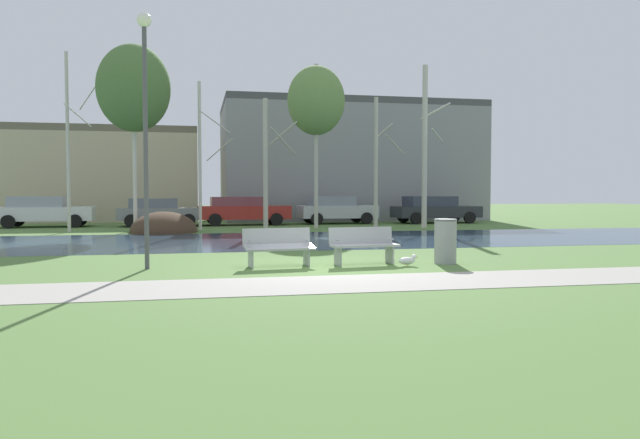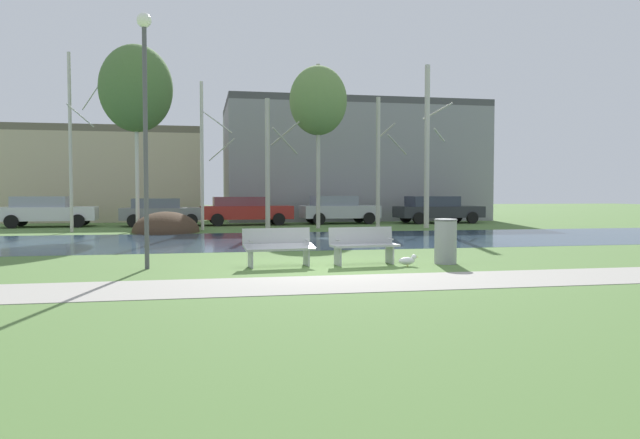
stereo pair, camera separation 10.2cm
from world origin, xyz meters
name	(u,v)px [view 2 (the right image)]	position (x,y,z in m)	size (l,w,h in m)	color
ground_plane	(274,237)	(0.00, 10.00, 0.00)	(120.00, 120.00, 0.00)	#517538
paved_path_strip	(352,283)	(0.00, -2.16, 0.01)	(60.00, 2.15, 0.01)	#9E998E
river_band	(280,240)	(0.00, 8.25, 0.00)	(80.00, 8.14, 0.01)	#2D475B
soil_mound	(166,232)	(-4.23, 13.53, 0.00)	(2.83, 3.50, 1.77)	#423021
bench_left	(278,246)	(-1.02, 0.69, 0.47)	(1.65, 0.74, 0.87)	#9EA0A3
bench_right	(364,244)	(1.00, 0.69, 0.47)	(1.65, 0.74, 0.87)	#9EA0A3
trash_bin	(446,241)	(2.95, 0.45, 0.55)	(0.55, 0.55, 1.06)	gray
seagull	(408,260)	(1.90, 0.14, 0.13)	(0.47, 0.17, 0.27)	white
streetlamp	(145,100)	(-3.93, 0.80, 3.71)	(0.32, 0.32, 5.60)	#4C4C51
birch_far_left	(71,141)	(-8.15, 14.31, 3.89)	(1.31, 2.21, 7.63)	beige
birch_left	(136,89)	(-5.50, 14.59, 6.22)	(3.16, 3.16, 8.13)	beige
birch_center_left	(203,155)	(-2.64, 14.73, 3.39)	(1.53, 2.79, 6.66)	beige
birch_center	(269,162)	(0.34, 14.90, 3.11)	(1.61, 2.87, 6.02)	#BCB7A8
birch_center_right	(318,101)	(2.70, 15.10, 6.00)	(2.71, 2.71, 7.73)	#BCB7A8
birch_right	(379,161)	(5.67, 15.04, 3.20)	(1.52, 2.24, 6.27)	#BCB7A8
birch_far_right	(427,146)	(7.90, 14.43, 3.94)	(1.37, 2.12, 7.76)	beige
parked_van_nearest_white	(47,211)	(-10.22, 18.70, 0.79)	(4.55, 2.22, 1.50)	silver
parked_sedan_second_grey	(161,211)	(-4.74, 18.43, 0.75)	(4.22, 2.11, 1.40)	slate
parked_hatch_third_red	(245,210)	(-0.53, 18.56, 0.78)	(4.79, 2.09, 1.47)	maroon
parked_wagon_fourth_silver	(338,209)	(4.54, 18.91, 0.80)	(4.23, 2.18, 1.51)	#B2B5BC
parked_suv_fifth_dark	(437,209)	(10.05, 18.51, 0.79)	(4.82, 2.22, 1.49)	#282B30
building_beige_block	(111,175)	(-8.14, 25.61, 2.75)	(10.71, 6.25, 5.51)	#BCAD8E
building_grey_warehouse	(349,163)	(6.69, 25.27, 3.64)	(15.82, 8.99, 7.29)	gray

